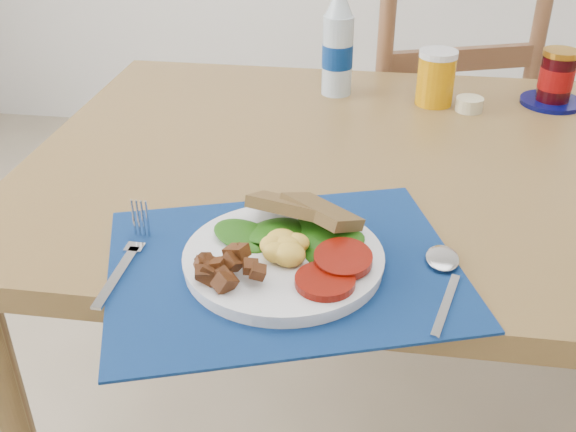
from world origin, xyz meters
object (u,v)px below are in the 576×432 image
object	(u,v)px
juice_glass	(436,79)
jam_on_saucer	(556,81)
breakfast_plate	(279,255)
chair_far	(434,103)
water_bottle	(338,49)

from	to	relation	value
juice_glass	jam_on_saucer	xyz separation A→B (m)	(0.24, 0.03, -0.00)
breakfast_plate	jam_on_saucer	xyz separation A→B (m)	(0.46, 0.66, 0.03)
chair_far	jam_on_saucer	distance (m)	0.46
jam_on_saucer	water_bottle	bearing A→B (deg)	-179.80
chair_far	breakfast_plate	distance (m)	1.07
jam_on_saucer	chair_far	bearing A→B (deg)	118.92
chair_far	juice_glass	distance (m)	0.45
water_bottle	jam_on_saucer	size ratio (longest dim) A/B	1.75
water_bottle	juice_glass	size ratio (longest dim) A/B	2.09
juice_glass	breakfast_plate	bearing A→B (deg)	-109.41
jam_on_saucer	breakfast_plate	bearing A→B (deg)	-124.90
chair_far	juice_glass	size ratio (longest dim) A/B	11.56
chair_far	water_bottle	xyz separation A→B (m)	(-0.24, -0.37, 0.25)
water_bottle	juice_glass	xyz separation A→B (m)	(0.20, -0.03, -0.04)
chair_far	jam_on_saucer	world-z (taller)	chair_far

